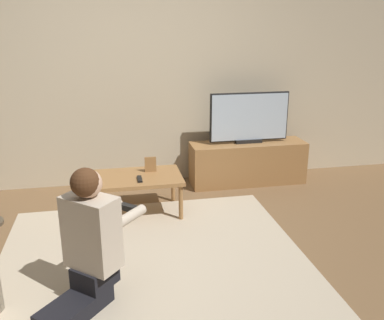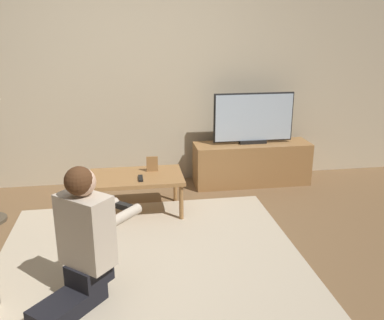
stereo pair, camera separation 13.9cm
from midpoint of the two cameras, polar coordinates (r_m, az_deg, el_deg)
ground_plane at (r=3.31m, az=-6.17°, el=-14.29°), size 10.00×10.00×0.00m
wall_back at (r=4.76m, az=-8.96°, el=12.17°), size 10.00×0.06×2.60m
rug at (r=3.31m, az=-6.18°, el=-14.18°), size 2.35×2.39×0.02m
tv_stand at (r=4.88m, az=6.61°, el=-0.37°), size 1.29×0.37×0.47m
tv at (r=4.75m, az=6.82°, el=5.63°), size 0.89×0.08×0.56m
coffee_table at (r=4.06m, az=-8.60°, el=-2.69°), size 0.88×0.54×0.38m
person_kneeling at (r=2.82m, az=-14.91°, el=-10.44°), size 0.74×0.79×0.92m
picture_frame at (r=4.12m, az=-6.52°, el=-0.60°), size 0.11×0.01×0.15m
remote at (r=3.95m, az=-8.00°, el=-2.53°), size 0.04×0.15×0.02m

